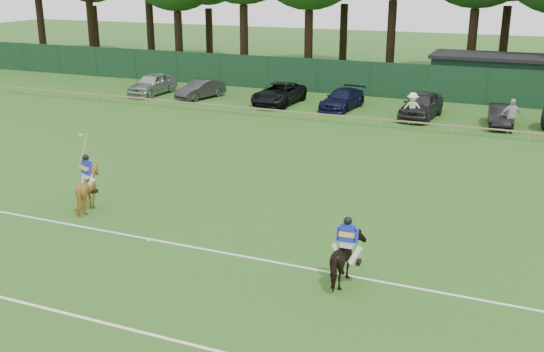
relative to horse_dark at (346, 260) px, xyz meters
The scene contains 19 objects.
ground 4.98m from the horse_dark, 162.52° to the left, with size 160.00×160.00×0.00m, color #1E4C14.
horse_dark is the anchor object (origin of this frame).
horse_chestnut 10.82m from the horse_dark, 169.29° to the left, with size 1.28×1.44×1.59m, color brown.
sedan_silver 31.58m from the horse_dark, 133.02° to the left, with size 1.84×4.57×1.56m, color #A2A5A7.
sedan_grey 29.05m from the horse_dark, 127.24° to the left, with size 1.36×3.91×1.29m, color #2A2B2D.
suv_black 26.16m from the horse_dark, 116.57° to the left, with size 2.35×5.10×1.42m, color black.
sedan_navy 24.62m from the horse_dark, 107.17° to the left, with size 1.81×4.46×1.29m, color black.
hatch_grey 22.91m from the horse_dark, 95.09° to the left, with size 1.90×4.73×1.61m, color #29292B.
estate_black 22.52m from the horse_dark, 83.31° to the left, with size 1.32×3.78×1.24m, color black.
spectator_left 21.20m from the horse_dark, 96.10° to the left, with size 1.19×0.68×1.84m, color white.
spectator_mid 21.19m from the horse_dark, 81.18° to the left, with size 1.13×0.47×1.92m, color beige.
rider_dark 0.68m from the horse_dark, 87.50° to the right, with size 0.94×0.39×1.41m.
rider_chestnut 10.85m from the horse_dark, 169.35° to the left, with size 0.89×0.80×2.05m.
polo_ball 6.92m from the horse_dark, behind, with size 0.09×0.09×0.09m, color silver.
pitch_lines 5.17m from the horse_dark, 156.74° to the right, with size 60.00×5.10×0.01m.
pitch_rail 20.04m from the horse_dark, 103.56° to the left, with size 62.10×0.10×0.50m.
perimeter_fence 28.87m from the horse_dark, 99.37° to the left, with size 92.08×0.08×2.50m.
utility_shed 31.52m from the horse_dark, 87.63° to the left, with size 8.40×4.40×3.04m.
tree_row 36.59m from the horse_dark, 94.23° to the left, with size 96.00×12.00×21.00m, color #26561C, non-canonical shape.
Camera 1 is at (9.18, -17.52, 8.57)m, focal length 42.00 mm.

